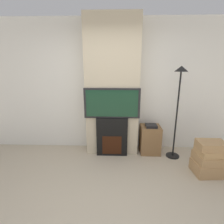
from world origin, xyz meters
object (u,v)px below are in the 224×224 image
fireplace (112,137)px  media_stand (150,139)px  television (112,103)px  floor_lamp (179,95)px  box_stack (210,158)px

fireplace → media_stand: bearing=8.6°
television → floor_lamp: 1.25m
television → box_stack: 1.95m
fireplace → box_stack: 1.77m
fireplace → television: television is taller
fireplace → box_stack: bearing=-19.8°
fireplace → box_stack: (1.67, -0.60, -0.11)m
box_stack → floor_lamp: bearing=127.8°
box_stack → media_stand: bearing=140.5°
television → fireplace: bearing=90.0°
television → media_stand: 1.12m
floor_lamp → box_stack: 1.21m
fireplace → television: (0.00, -0.00, 0.69)m
television → box_stack: (1.67, -0.60, -0.81)m
television → floor_lamp: size_ratio=0.60×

